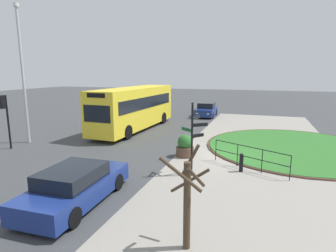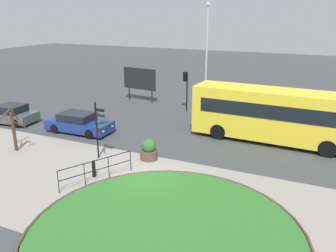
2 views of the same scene
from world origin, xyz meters
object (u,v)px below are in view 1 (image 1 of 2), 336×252
Objects in this scene: signpost_directional at (193,134)px; car_trailing at (206,110)px; traffic_light_near at (4,110)px; lamppost_tall at (22,71)px; planter_near_signpost at (185,147)px; bus_yellow at (135,107)px; street_tree_bare at (187,198)px; bollard_foreground at (241,162)px; car_near_lane at (76,186)px.

signpost_directional is 17.23m from car_trailing.
traffic_light_near is (0.59, 11.49, 0.48)m from signpost_directional.
lamppost_tall is 7.01× the size of planter_near_signpost.
lamppost_tall is at bearing -32.27° from car_trailing.
bus_yellow reaches higher than street_tree_bare.
signpost_directional is 3.64× the size of bollard_foreground.
car_near_lane reaches higher than planter_near_signpost.
signpost_directional is at bearing -40.81° from car_near_lane.
car_near_lane is at bearing 161.62° from planter_near_signpost.
car_near_lane is 0.54× the size of lamppost_tall.
bollard_foreground is at bearing -94.99° from lamppost_tall.
bus_yellow is at bearing 39.03° from signpost_directional.
car_trailing is at bearing 166.67° from traffic_light_near.
bus_yellow is 12.98m from car_near_lane.
planter_near_signpost is at bearing -88.38° from lamppost_tall.
car_trailing is at bearing 6.53° from planter_near_signpost.
planter_near_signpost is (0.30, -10.53, -4.06)m from lamppost_tall.
car_trailing is (16.97, 2.70, -1.24)m from signpost_directional.
traffic_light_near reaches higher than street_tree_bare.
bus_yellow is 3.69× the size of street_tree_bare.
traffic_light_near is 1.16× the size of street_tree_bare.
car_near_lane is 9.60m from traffic_light_near.
planter_near_signpost is at bearing 46.88° from bus_yellow.
car_trailing is (8.53, -4.14, -1.13)m from bus_yellow.
street_tree_bare reaches higher than planter_near_signpost.
car_near_lane is at bearing 133.90° from bollard_foreground.
lamppost_tall is (6.26, 8.36, 3.97)m from car_near_lane.
lamppost_tall is at bearing -35.37° from bus_yellow.
traffic_light_near is 10.78m from planter_near_signpost.
signpost_directional is 12.11m from lamppost_tall.
traffic_light_near is at bearing 100.77° from planter_near_signpost.
car_near_lane is 1.12× the size of car_trailing.
planter_near_signpost is (-14.40, -1.65, -0.11)m from car_trailing.
street_tree_bare is (-5.21, -1.13, -0.49)m from signpost_directional.
signpost_directional is 1.18× the size of street_tree_bare.
bollard_foreground is at bearing 106.98° from traffic_light_near.
planter_near_signpost is at bearing -20.10° from car_near_lane.
signpost_directional is at bearing -157.81° from planter_near_signpost.
car_trailing is 14.49m from planter_near_signpost.
car_trailing is 22.52m from street_tree_bare.
bollard_foreground is 14.29m from lamppost_tall.
lamppost_tall reaches higher than street_tree_bare.
bollard_foreground is 0.28× the size of traffic_light_near.
planter_near_signpost reaches higher than bollard_foreground.
lamppost_tall reaches higher than bollard_foreground.
car_near_lane is 6.91m from planter_near_signpost.
bollard_foreground is 0.22× the size of car_trailing.
planter_near_signpost is (-5.86, -5.79, -1.24)m from bus_yellow.
traffic_light_near is 0.38× the size of lamppost_tall.
lamppost_tall is (1.19, 13.62, 4.15)m from bollard_foreground.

